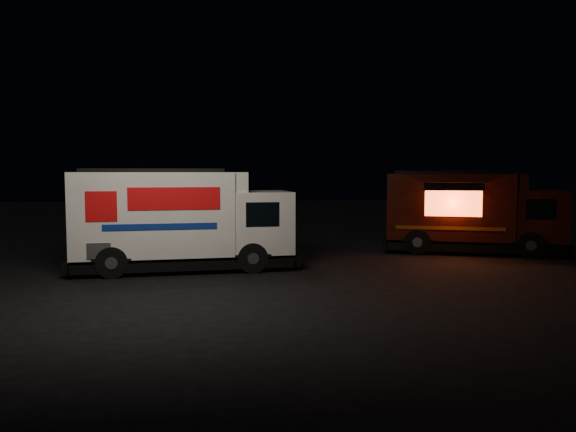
# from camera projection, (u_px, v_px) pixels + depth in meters

# --- Properties ---
(ground) EXTENTS (80.00, 80.00, 0.00)m
(ground) POSITION_uv_depth(u_px,v_px,m) (264.00, 275.00, 15.08)
(ground) COLOR black
(ground) RESTS_ON ground
(white_truck) EXTENTS (6.52, 2.87, 2.86)m
(white_truck) POSITION_uv_depth(u_px,v_px,m) (185.00, 219.00, 15.88)
(white_truck) COLOR white
(white_truck) RESTS_ON ground
(red_truck) EXTENTS (6.45, 4.10, 2.82)m
(red_truck) POSITION_uv_depth(u_px,v_px,m) (473.00, 212.00, 19.31)
(red_truck) COLOR #3E130B
(red_truck) RESTS_ON ground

